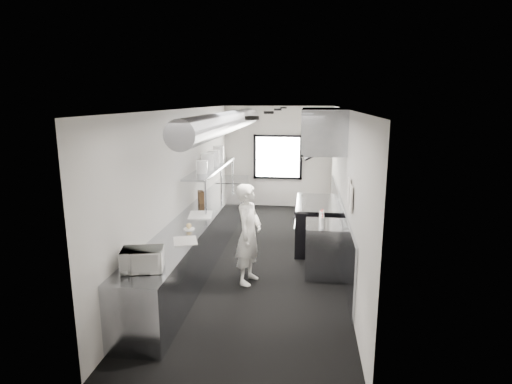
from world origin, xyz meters
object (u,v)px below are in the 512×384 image
(deli_tub_a, at_px, (148,250))
(small_plate, at_px, (189,229))
(pass_shelf, at_px, (212,168))
(microwave, at_px, (142,260))
(knife_block, at_px, (201,197))
(squeeze_bottle_a, at_px, (322,223))
(range, at_px, (316,224))
(squeeze_bottle_e, at_px, (323,215))
(exhaust_hood, at_px, (322,130))
(bottle_station, at_px, (324,249))
(prep_counter, at_px, (197,240))
(plate_stack_d, at_px, (218,154))
(squeeze_bottle_c, at_px, (322,217))
(line_cook, at_px, (249,234))
(cutting_board, at_px, (201,215))
(plate_stack_b, at_px, (208,162))
(squeeze_bottle_b, at_px, (322,221))
(far_work_table, at_px, (233,195))
(squeeze_bottle_d, at_px, (321,216))
(plate_stack_a, at_px, (202,167))
(deli_tub_b, at_px, (140,256))
(plate_stack_c, at_px, (214,158))

(deli_tub_a, distance_m, small_plate, 1.17)
(pass_shelf, relative_size, microwave, 6.47)
(knife_block, bearing_deg, squeeze_bottle_a, -56.29)
(range, height_order, squeeze_bottle_e, squeeze_bottle_e)
(deli_tub_a, bearing_deg, exhaust_hood, 52.38)
(bottle_station, height_order, microwave, microwave)
(prep_counter, bearing_deg, plate_stack_d, 90.97)
(microwave, xyz_separation_m, knife_block, (-0.15, 3.50, -0.02))
(bottle_station, relative_size, deli_tub_a, 6.58)
(plate_stack_d, height_order, squeeze_bottle_c, plate_stack_d)
(line_cook, bearing_deg, plate_stack_d, 35.10)
(squeeze_bottle_a, distance_m, squeeze_bottle_c, 0.31)
(cutting_board, xyz_separation_m, squeeze_bottle_c, (2.18, -0.22, 0.09))
(line_cook, distance_m, plate_stack_b, 2.29)
(squeeze_bottle_b, bearing_deg, deli_tub_a, -146.28)
(cutting_board, relative_size, squeeze_bottle_e, 3.44)
(prep_counter, distance_m, bottle_station, 2.31)
(far_work_table, distance_m, squeeze_bottle_d, 4.36)
(line_cook, height_order, small_plate, line_cook)
(bottle_station, bearing_deg, range, 94.57)
(bottle_station, height_order, plate_stack_a, plate_stack_a)
(deli_tub_a, relative_size, small_plate, 0.73)
(exhaust_hood, bearing_deg, bottle_station, -87.82)
(bottle_station, relative_size, microwave, 1.94)
(deli_tub_a, height_order, deli_tub_b, deli_tub_a)
(plate_stack_a, bearing_deg, microwave, -89.44)
(far_work_table, xyz_separation_m, microwave, (-0.02, -6.19, 0.59))
(exhaust_hood, bearing_deg, squeeze_bottle_c, -90.20)
(range, distance_m, plate_stack_c, 2.59)
(prep_counter, relative_size, bottle_station, 6.67)
(knife_block, height_order, plate_stack_a, plate_stack_a)
(squeeze_bottle_b, bearing_deg, line_cook, -162.84)
(squeeze_bottle_b, distance_m, squeeze_bottle_c, 0.17)
(range, distance_m, squeeze_bottle_a, 1.75)
(small_plate, bearing_deg, squeeze_bottle_a, 8.58)
(deli_tub_a, height_order, squeeze_bottle_d, squeeze_bottle_d)
(deli_tub_a, height_order, plate_stack_b, plate_stack_b)
(far_work_table, bearing_deg, plate_stack_d, -91.37)
(far_work_table, distance_m, squeeze_bottle_c, 4.49)
(far_work_table, xyz_separation_m, small_plate, (0.09, -4.49, 0.46))
(line_cook, height_order, plate_stack_a, plate_stack_a)
(knife_block, distance_m, plate_stack_a, 0.75)
(squeeze_bottle_e, bearing_deg, bottle_station, -83.22)
(cutting_board, distance_m, squeeze_bottle_d, 2.17)
(exhaust_hood, distance_m, squeeze_bottle_d, 1.85)
(plate_stack_b, xyz_separation_m, squeeze_bottle_a, (2.27, -1.57, -0.75))
(squeeze_bottle_a, bearing_deg, deli_tub_a, -148.60)
(microwave, relative_size, small_plate, 2.47)
(deli_tub_b, relative_size, plate_stack_b, 0.39)
(plate_stack_d, bearing_deg, cutting_board, -87.40)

